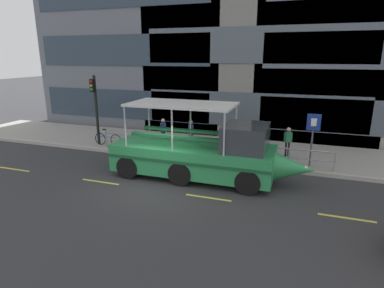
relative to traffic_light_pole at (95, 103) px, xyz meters
name	(u,v)px	position (x,y,z in m)	size (l,w,h in m)	color
ground_plane	(159,183)	(5.63, -3.79, -2.60)	(120.00, 120.00, 0.00)	#333335
sidewalk	(199,146)	(5.63, 1.81, -2.51)	(32.00, 4.80, 0.18)	#99968E
curb_edge	(184,159)	(5.63, -0.68, -2.51)	(32.00, 0.18, 0.18)	#B2ADA3
lane_centreline	(151,189)	(5.63, -4.52, -2.59)	(25.80, 0.12, 0.01)	#DBD64C
curb_guardrail	(207,146)	(6.74, -0.34, -1.81)	(12.05, 0.09, 0.90)	gray
traffic_light_pole	(95,103)	(0.00, 0.00, 0.00)	(0.24, 0.46, 3.98)	black
parking_sign	(313,131)	(11.68, 0.01, -0.72)	(0.60, 0.12, 2.50)	#4C4F54
leaned_bicycle	(108,139)	(0.67, -0.01, -2.04)	(1.74, 0.46, 0.96)	black
duck_tour_boat	(204,154)	(7.25, -2.56, -1.51)	(8.74, 2.63, 3.26)	#2D9351
pedestrian_near_bow	(288,139)	(10.58, 1.24, -1.49)	(0.41, 0.27, 1.53)	black
pedestrian_mid_left	(234,135)	(7.86, 0.78, -1.42)	(0.44, 0.30, 1.66)	#47423D
pedestrian_mid_right	(191,132)	(5.42, 0.93, -1.43)	(0.34, 0.36, 1.63)	black
pedestrian_near_stern	(163,129)	(3.62, 1.23, -1.49)	(0.26, 0.42, 1.54)	black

